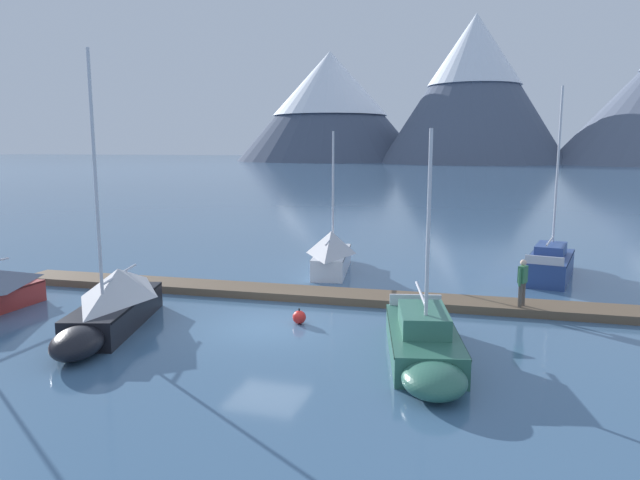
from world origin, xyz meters
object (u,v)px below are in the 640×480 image
(person_on_dock, at_px, (523,280))
(sailboat_second_berth, at_px, (112,303))
(mooring_buoy_inner_mooring, at_px, (299,317))
(sailboat_mid_dock_starboard, at_px, (424,343))
(sailboat_far_berth, at_px, (551,262))
(sailboat_mid_dock_port, at_px, (332,252))

(person_on_dock, bearing_deg, sailboat_second_berth, -156.21)
(sailboat_second_berth, height_order, mooring_buoy_inner_mooring, sailboat_second_berth)
(sailboat_second_berth, bearing_deg, mooring_buoy_inner_mooring, 22.11)
(sailboat_mid_dock_starboard, bearing_deg, sailboat_far_berth, 71.55)
(person_on_dock, xyz_separation_m, mooring_buoy_inner_mooring, (-7.18, -3.36, -1.03))
(sailboat_mid_dock_starboard, bearing_deg, sailboat_mid_dock_port, 117.92)
(sailboat_mid_dock_port, bearing_deg, sailboat_mid_dock_starboard, -62.08)
(sailboat_second_berth, distance_m, mooring_buoy_inner_mooring, 6.13)
(person_on_dock, relative_size, mooring_buoy_inner_mooring, 3.16)
(sailboat_far_berth, height_order, person_on_dock, sailboat_far_berth)
(mooring_buoy_inner_mooring, bearing_deg, sailboat_second_berth, -157.89)
(sailboat_second_berth, bearing_deg, person_on_dock, 23.79)
(sailboat_mid_dock_starboard, height_order, mooring_buoy_inner_mooring, sailboat_mid_dock_starboard)
(sailboat_mid_dock_starboard, xyz_separation_m, mooring_buoy_inner_mooring, (-4.46, 2.33, -0.31))
(sailboat_far_berth, bearing_deg, person_on_dock, -102.19)
(sailboat_second_berth, bearing_deg, sailboat_mid_dock_starboard, -0.21)
(sailboat_far_berth, bearing_deg, mooring_buoy_inner_mooring, -130.12)
(sailboat_second_berth, height_order, person_on_dock, sailboat_second_berth)
(sailboat_far_berth, xyz_separation_m, person_on_dock, (-1.50, -6.93, 0.61))
(sailboat_mid_dock_port, relative_size, sailboat_far_berth, 0.77)
(sailboat_far_berth, relative_size, person_on_dock, 5.07)
(mooring_buoy_inner_mooring, bearing_deg, sailboat_mid_dock_port, 98.34)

